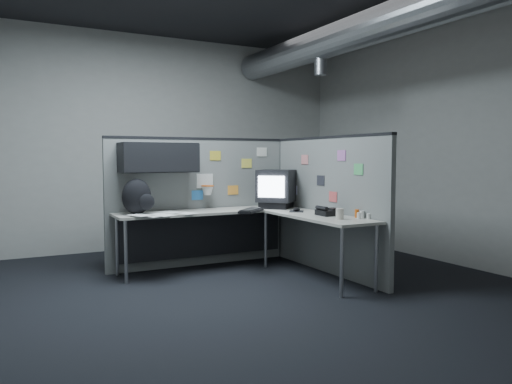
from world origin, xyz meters
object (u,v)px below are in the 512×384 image
phone (327,212)px  backpack (138,197)px  keyboard (251,210)px  desk (238,221)px  monitor (276,188)px

phone → backpack: backpack is taller
keyboard → backpack: bearing=165.9°
desk → phone: (0.71, -0.82, 0.16)m
monitor → desk: bearing=-164.1°
keyboard → phone: bearing=-47.8°
desk → phone: phone is taller
keyboard → monitor: bearing=31.1°
monitor → keyboard: monitor is taller
keyboard → backpack: backpack is taller
desk → monitor: size_ratio=3.81×
desk → monitor: monitor is taller
phone → monitor: bearing=107.3°
monitor → keyboard: (-0.51, -0.28, -0.23)m
backpack → monitor: bearing=-21.3°
desk → keyboard: size_ratio=5.17×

